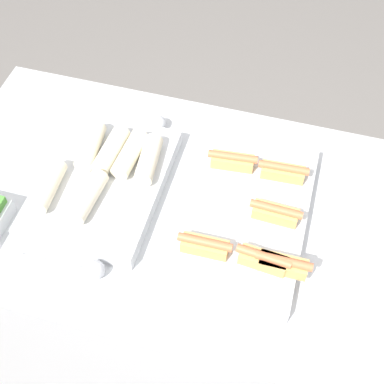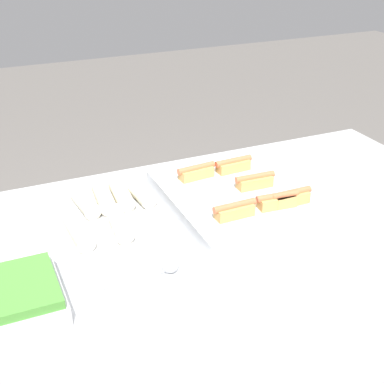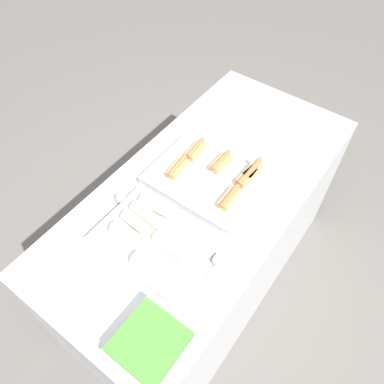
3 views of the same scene
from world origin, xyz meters
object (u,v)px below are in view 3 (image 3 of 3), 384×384
(tray_wraps, at_px, (153,239))
(tray_side_front, at_px, (150,344))
(tray_hotdogs, at_px, (210,180))
(serving_spoon_near, at_px, (216,263))
(serving_spoon_far, at_px, (119,201))

(tray_wraps, relative_size, tray_side_front, 1.90)
(tray_hotdogs, height_order, serving_spoon_near, tray_hotdogs)
(tray_wraps, distance_m, serving_spoon_near, 0.28)
(tray_wraps, relative_size, serving_spoon_far, 1.91)
(serving_spoon_far, bearing_deg, tray_side_front, -127.20)
(tray_side_front, bearing_deg, tray_hotdogs, 19.13)
(tray_side_front, relative_size, serving_spoon_near, 0.99)
(tray_wraps, bearing_deg, tray_hotdogs, -1.41)
(tray_side_front, height_order, serving_spoon_far, tray_side_front)
(tray_hotdogs, distance_m, serving_spoon_far, 0.43)
(serving_spoon_far, bearing_deg, tray_hotdogs, -38.80)
(tray_side_front, xyz_separation_m, serving_spoon_far, (0.40, 0.52, -0.01))
(tray_hotdogs, height_order, tray_wraps, tray_wraps)
(serving_spoon_near, xyz_separation_m, serving_spoon_far, (-0.00, 0.53, 0.00))
(tray_hotdogs, distance_m, tray_wraps, 0.40)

